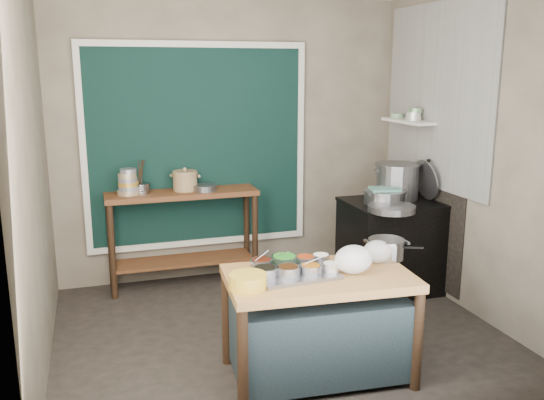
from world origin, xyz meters
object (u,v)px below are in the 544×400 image
object	(u,v)px
utensil_cup	(141,188)
stock_pot	(397,181)
condiment_tray	(295,274)
yellow_basin	(248,281)
steamer	(385,197)
saucepan	(386,249)
ceramic_crock	(185,182)
stove_block	(393,247)
back_counter	(183,239)
prep_table	(318,326)

from	to	relation	value
utensil_cup	stock_pot	size ratio (longest dim) A/B	0.37
utensil_cup	condiment_tray	bearing A→B (deg)	-68.03
yellow_basin	steamer	world-z (taller)	steamer
saucepan	utensil_cup	size ratio (longest dim) A/B	1.65
ceramic_crock	steamer	bearing A→B (deg)	-25.94
yellow_basin	stove_block	bearing A→B (deg)	37.57
ceramic_crock	condiment_tray	bearing A→B (deg)	-78.99
utensil_cup	ceramic_crock	world-z (taller)	ceramic_crock
yellow_basin	saucepan	bearing A→B (deg)	13.18
utensil_cup	yellow_basin	bearing A→B (deg)	-78.07
back_counter	stock_pot	bearing A→B (deg)	-18.02
yellow_basin	saucepan	world-z (taller)	saucepan
prep_table	back_counter	size ratio (longest dim) A/B	0.86
stove_block	ceramic_crock	bearing A→B (deg)	157.64
stove_block	utensil_cup	xyz separation A→B (m)	(-2.28, 0.75, 0.57)
prep_table	stock_pot	size ratio (longest dim) A/B	2.86
prep_table	condiment_tray	world-z (taller)	condiment_tray
yellow_basin	utensil_cup	world-z (taller)	utensil_cup
stove_block	stock_pot	distance (m)	0.64
back_counter	stove_block	distance (m)	2.04
stove_block	condiment_tray	xyz separation A→B (m)	(-1.46, -1.27, 0.34)
stove_block	yellow_basin	distance (m)	2.33
stock_pot	saucepan	bearing A→B (deg)	-122.12
saucepan	stove_block	bearing A→B (deg)	81.11
steamer	stock_pot	bearing A→B (deg)	36.78
condiment_tray	prep_table	bearing A→B (deg)	-9.73
back_counter	yellow_basin	xyz separation A→B (m)	(0.08, -2.13, 0.32)
utensil_cup	stock_pot	distance (m)	2.43
saucepan	utensil_cup	xyz separation A→B (m)	(-1.57, 1.89, 0.18)
prep_table	stock_pot	xyz separation A→B (m)	(1.36, 1.39, 0.68)
prep_table	steamer	bearing A→B (deg)	51.30
utensil_cup	stove_block	bearing A→B (deg)	-18.18
saucepan	back_counter	bearing A→B (deg)	145.42
condiment_tray	steamer	xyz separation A→B (m)	(1.32, 1.20, 0.18)
prep_table	steamer	world-z (taller)	steamer
yellow_basin	ceramic_crock	distance (m)	2.18
stock_pot	steamer	bearing A→B (deg)	-143.22
back_counter	stock_pot	world-z (taller)	stock_pot
back_counter	steamer	bearing A→B (deg)	-24.48
saucepan	steamer	xyz separation A→B (m)	(0.56, 1.07, 0.12)
stock_pot	condiment_tray	bearing A→B (deg)	-138.25
stock_pot	steamer	xyz separation A→B (m)	(-0.21, -0.16, -0.11)
stock_pot	back_counter	bearing A→B (deg)	161.98
prep_table	steamer	size ratio (longest dim) A/B	3.12
yellow_basin	ceramic_crock	size ratio (longest dim) A/B	0.96
yellow_basin	utensil_cup	bearing A→B (deg)	101.93
steamer	condiment_tray	bearing A→B (deg)	-137.52
ceramic_crock	stock_pot	world-z (taller)	stock_pot
back_counter	steamer	xyz separation A→B (m)	(1.75, -0.80, 0.47)
prep_table	steamer	distance (m)	1.78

